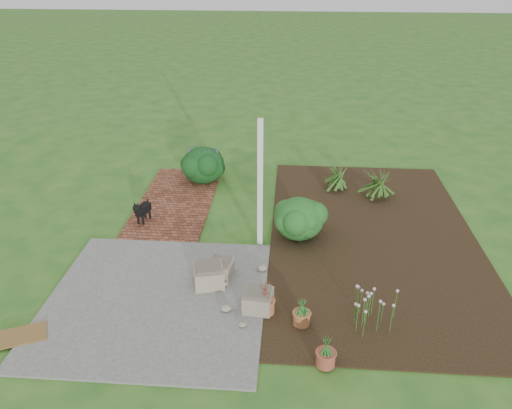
# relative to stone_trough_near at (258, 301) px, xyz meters

# --- Properties ---
(ground) EXTENTS (80.00, 80.00, 0.00)m
(ground) POSITION_rel_stone_trough_near_xyz_m (-0.41, 1.87, -0.19)
(ground) COLOR #265F1E
(ground) RESTS_ON ground
(concrete_patio) EXTENTS (3.50, 3.50, 0.04)m
(concrete_patio) POSITION_rel_stone_trough_near_xyz_m (-1.66, 0.12, -0.17)
(concrete_patio) COLOR #5B5B59
(concrete_patio) RESTS_ON ground
(brick_path) EXTENTS (1.60, 3.50, 0.04)m
(brick_path) POSITION_rel_stone_trough_near_xyz_m (-2.11, 3.62, -0.17)
(brick_path) COLOR #5B2D1C
(brick_path) RESTS_ON ground
(garden_bed) EXTENTS (4.00, 7.00, 0.03)m
(garden_bed) POSITION_rel_stone_trough_near_xyz_m (2.09, 2.37, -0.17)
(garden_bed) COLOR black
(garden_bed) RESTS_ON ground
(veranda_post) EXTENTS (0.10, 0.10, 2.50)m
(veranda_post) POSITION_rel_stone_trough_near_xyz_m (-0.11, 1.97, 1.06)
(veranda_post) COLOR white
(veranda_post) RESTS_ON ground
(stone_trough_near) EXTENTS (0.48, 0.48, 0.29)m
(stone_trough_near) POSITION_rel_stone_trough_near_xyz_m (0.00, 0.00, 0.00)
(stone_trough_near) COLOR gray
(stone_trough_near) RESTS_ON concrete_patio
(stone_trough_mid) EXTENTS (0.45, 0.45, 0.26)m
(stone_trough_mid) POSITION_rel_stone_trough_near_xyz_m (-0.72, 0.86, -0.02)
(stone_trough_mid) COLOR #7B6D5C
(stone_trough_mid) RESTS_ON concrete_patio
(stone_trough_far) EXTENTS (0.59, 0.59, 0.32)m
(stone_trough_far) POSITION_rel_stone_trough_near_xyz_m (-0.87, 0.57, 0.02)
(stone_trough_far) COLOR gray
(stone_trough_far) RESTS_ON concrete_patio
(coir_doormat) EXTENTS (0.78, 0.66, 0.02)m
(coir_doormat) POSITION_rel_stone_trough_near_xyz_m (-3.39, -0.89, -0.14)
(coir_doormat) COLOR brown
(coir_doormat) RESTS_ON concrete_patio
(black_dog) EXTENTS (0.26, 0.55, 0.48)m
(black_dog) POSITION_rel_stone_trough_near_xyz_m (-2.57, 2.58, 0.14)
(black_dog) COLOR black
(black_dog) RESTS_ON brick_path
(cream_ceramic_urn) EXTENTS (0.46, 0.46, 0.46)m
(cream_ceramic_urn) POSITION_rel_stone_trough_near_xyz_m (-1.72, 5.35, 0.08)
(cream_ceramic_urn) COLOR beige
(cream_ceramic_urn) RESTS_ON brick_path
(evergreen_shrub) EXTENTS (1.15, 1.15, 0.82)m
(evergreen_shrub) POSITION_rel_stone_trough_near_xyz_m (0.63, 2.28, 0.25)
(evergreen_shrub) COLOR #103D16
(evergreen_shrub) RESTS_ON garden_bed
(agapanthus_clump_back) EXTENTS (1.01, 1.01, 0.86)m
(agapanthus_clump_back) POSITION_rel_stone_trough_near_xyz_m (2.39, 4.10, 0.27)
(agapanthus_clump_back) COLOR #1F4111
(agapanthus_clump_back) RESTS_ON garden_bed
(agapanthus_clump_front) EXTENTS (1.06, 1.06, 0.74)m
(agapanthus_clump_front) POSITION_rel_stone_trough_near_xyz_m (1.50, 4.51, 0.21)
(agapanthus_clump_front) COLOR #0D3F0C
(agapanthus_clump_front) RESTS_ON garden_bed
(pink_flower_patch) EXTENTS (1.10, 1.10, 0.57)m
(pink_flower_patch) POSITION_rel_stone_trough_near_xyz_m (1.75, -0.24, 0.13)
(pink_flower_patch) COLOR #113D0F
(pink_flower_patch) RESTS_ON garden_bed
(terracotta_pot_bronze) EXTENTS (0.31, 0.31, 0.24)m
(terracotta_pot_bronze) POSITION_rel_stone_trough_near_xyz_m (0.11, -0.08, -0.04)
(terracotta_pot_bronze) COLOR #A85E39
(terracotta_pot_bronze) RESTS_ON garden_bed
(terracotta_pot_small_left) EXTENTS (0.34, 0.34, 0.21)m
(terracotta_pot_small_left) POSITION_rel_stone_trough_near_xyz_m (0.68, -0.30, -0.05)
(terracotta_pot_small_left) COLOR #A76338
(terracotta_pot_small_left) RESTS_ON garden_bed
(terracotta_pot_small_right) EXTENTS (0.34, 0.34, 0.22)m
(terracotta_pot_small_right) POSITION_rel_stone_trough_near_xyz_m (1.00, -1.11, -0.04)
(terracotta_pot_small_right) COLOR #974433
(terracotta_pot_small_right) RESTS_ON garden_bed
(purple_flowering_bush) EXTENTS (1.09, 1.09, 0.88)m
(purple_flowering_bush) POSITION_rel_stone_trough_near_xyz_m (-1.68, 4.78, 0.25)
(purple_flowering_bush) COLOR black
(purple_flowering_bush) RESTS_ON ground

